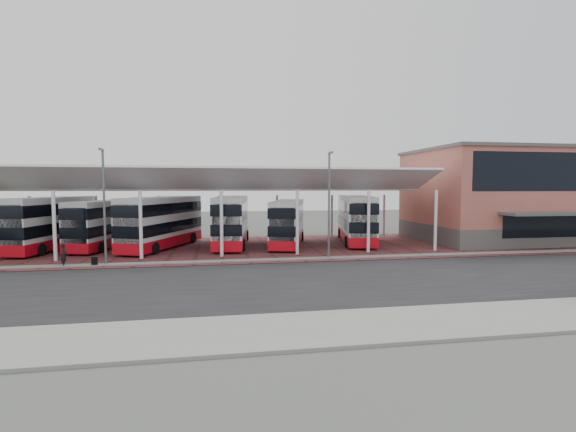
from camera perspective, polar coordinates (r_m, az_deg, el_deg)
The scene contains 19 objects.
ground at distance 25.55m, azimuth 5.03°, elevation -8.37°, with size 140.00×140.00×0.00m, color #494C47.
road at distance 24.60m, azimuth 5.64°, elevation -8.84°, with size 120.00×14.00×0.02m, color black.
forecourt at distance 38.44m, azimuth 2.90°, elevation -4.14°, with size 72.00×16.00×0.06m, color brown.
sidewalk at distance 17.29m, azimuth 13.00°, elevation -14.29°, with size 120.00×4.00×0.14m, color slate.
north_kerb at distance 31.45m, azimuth 2.09°, elevation -5.88°, with size 120.00×0.80×0.14m, color slate.
yellow_line_near at distance 19.08m, azimuth 10.60°, elevation -12.65°, with size 120.00×0.12×0.01m, color #EEA600.
yellow_line_far at distance 19.35m, azimuth 10.28°, elevation -12.40°, with size 120.00×0.12×0.01m, color #EEA600.
canopy at distance 38.04m, azimuth -9.26°, elevation 4.44°, with size 37.00×11.63×7.07m.
terminal at distance 48.12m, azimuth 27.86°, elevation 2.57°, with size 18.40×14.40×9.25m.
lamp_west at distance 31.31m, azimuth -23.86°, elevation 1.63°, with size 0.16×0.90×8.07m.
lamp_east at distance 31.55m, azimuth 5.64°, elevation 1.97°, with size 0.16×0.90×8.07m.
bus_0 at distance 41.54m, azimuth -29.62°, elevation -0.89°, with size 4.72×11.26×4.52m.
bus_1 at distance 40.70m, azimuth -23.51°, elevation -1.01°, with size 4.85×10.48×4.21m.
bus_2 at distance 38.59m, azimuth -16.82°, elevation -0.87°, with size 6.48×11.13×4.53m.
bus_3 at distance 38.93m, azimuth -7.71°, elevation -0.69°, with size 3.83×11.20×4.52m.
bus_4 at distance 38.72m, azimuth -0.04°, elevation -0.96°, with size 4.93×10.32×4.15m.
bus_5 at distance 41.18m, azimuth 9.26°, elevation -0.45°, with size 4.75×11.28×4.53m.
pedestrian at distance 32.26m, azimuth -28.31°, elevation -4.71°, with size 0.57×0.38×1.58m, color black.
suitcase at distance 31.61m, azimuth -24.94°, elevation -5.67°, with size 0.36×0.25×0.61m, color black.
Camera 1 is at (-6.48, -24.10, 5.47)m, focal length 26.00 mm.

